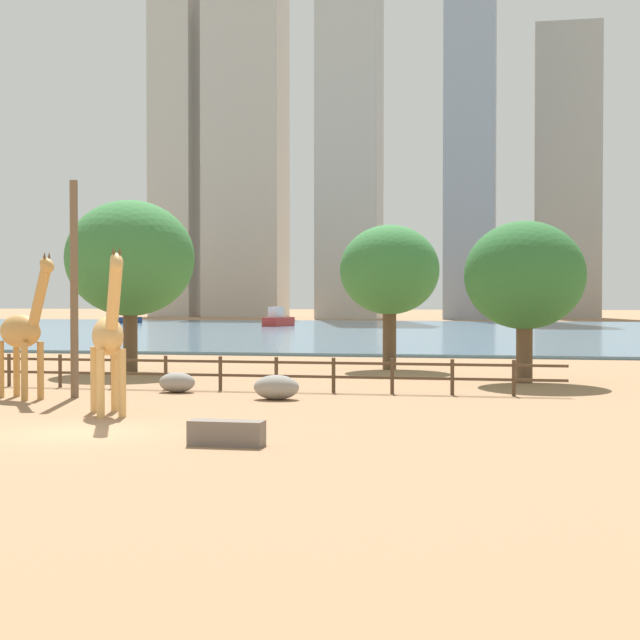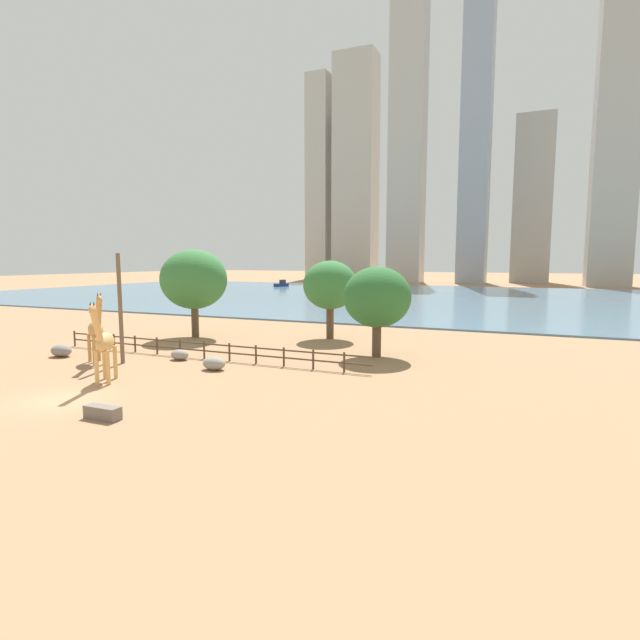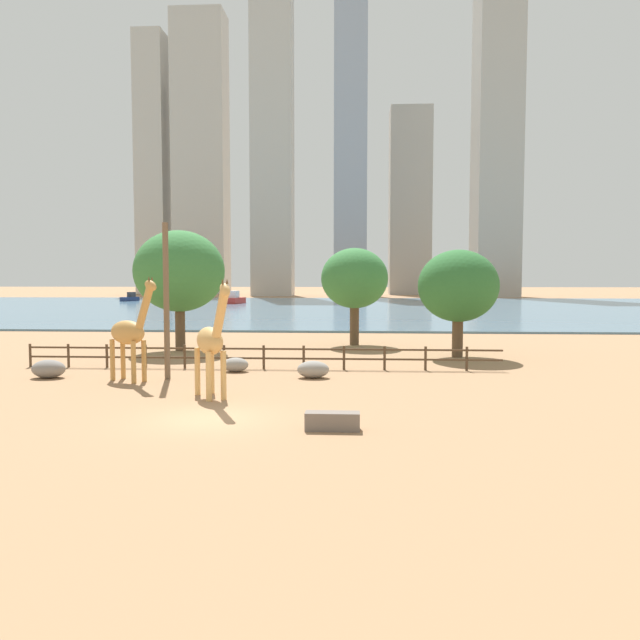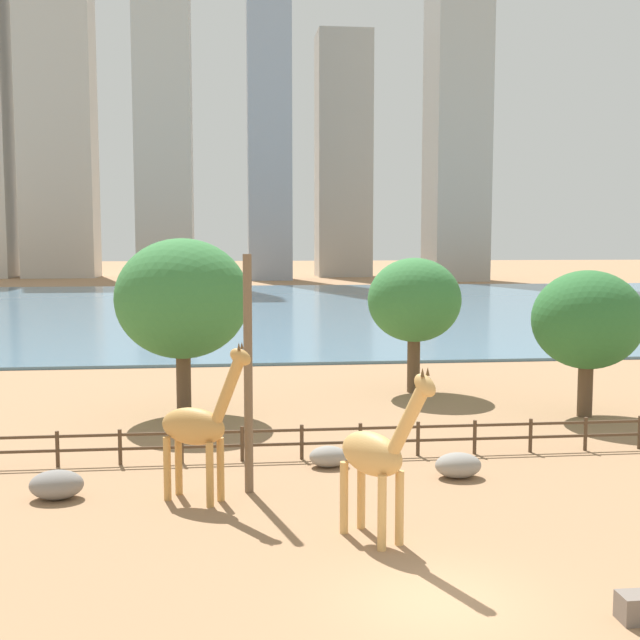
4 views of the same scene
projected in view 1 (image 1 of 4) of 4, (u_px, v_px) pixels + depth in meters
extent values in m
plane|color=#9E7551|center=(409.00, 331.00, 103.96)|extent=(400.00, 400.00, 0.00)
cube|color=slate|center=(406.00, 331.00, 101.02)|extent=(180.00, 86.00, 0.20)
cylinder|color=tan|center=(122.00, 383.00, 28.90)|extent=(0.32, 0.32, 2.02)
cylinder|color=tan|center=(101.00, 384.00, 28.69)|extent=(0.32, 0.32, 2.02)
cylinder|color=tan|center=(115.00, 379.00, 30.38)|extent=(0.32, 0.32, 2.02)
cylinder|color=tan|center=(94.00, 379.00, 30.16)|extent=(0.32, 0.32, 2.02)
ellipsoid|color=tan|center=(108.00, 336.00, 29.50)|extent=(1.92, 2.37, 1.17)
cylinder|color=tan|center=(114.00, 296.00, 28.15)|extent=(1.06, 1.43, 2.11)
ellipsoid|color=tan|center=(117.00, 262.00, 27.60)|extent=(0.76, 0.92, 0.77)
cone|color=brown|center=(120.00, 250.00, 27.62)|extent=(0.15, 0.15, 0.21)
cone|color=brown|center=(113.00, 250.00, 27.56)|extent=(0.15, 0.15, 0.21)
cylinder|color=#C18C47|center=(40.00, 371.00, 33.93)|extent=(0.32, 0.32, 2.01)
cylinder|color=#C18C47|center=(24.00, 372.00, 33.47)|extent=(0.32, 0.32, 2.01)
cylinder|color=#C18C47|center=(17.00, 368.00, 34.97)|extent=(0.32, 0.32, 2.01)
cylinder|color=#C18C47|center=(1.00, 369.00, 34.51)|extent=(0.32, 0.32, 2.01)
ellipsoid|color=#C18C47|center=(20.00, 331.00, 34.19)|extent=(2.36, 1.90, 1.16)
cylinder|color=#C18C47|center=(40.00, 295.00, 33.31)|extent=(1.22, 0.93, 2.18)
ellipsoid|color=#C18C47|center=(47.00, 265.00, 33.00)|extent=(0.91, 0.74, 0.71)
cone|color=brown|center=(49.00, 255.00, 33.05)|extent=(0.14, 0.14, 0.21)
cone|color=brown|center=(44.00, 255.00, 32.92)|extent=(0.14, 0.14, 0.21)
cylinder|color=brown|center=(74.00, 289.00, 34.46)|extent=(0.28, 0.28, 7.66)
ellipsoid|color=gray|center=(276.00, 387.00, 33.88)|extent=(1.60, 1.14, 0.86)
ellipsoid|color=gray|center=(177.00, 382.00, 36.47)|extent=(1.36, 1.00, 0.75)
cube|color=#72665B|center=(227.00, 433.00, 23.31)|extent=(1.80, 0.60, 0.60)
cylinder|color=#4C3826|center=(9.00, 370.00, 39.01)|extent=(0.14, 0.14, 1.30)
cylinder|color=#4C3826|center=(60.00, 371.00, 38.57)|extent=(0.14, 0.14, 1.30)
cylinder|color=#4C3826|center=(112.00, 372.00, 38.14)|extent=(0.14, 0.14, 1.30)
cylinder|color=#4C3826|center=(166.00, 373.00, 37.71)|extent=(0.14, 0.14, 1.30)
cylinder|color=#4C3826|center=(220.00, 373.00, 37.27)|extent=(0.14, 0.14, 1.30)
cylinder|color=#4C3826|center=(276.00, 374.00, 36.84)|extent=(0.14, 0.14, 1.30)
cylinder|color=#4C3826|center=(334.00, 375.00, 36.40)|extent=(0.14, 0.14, 1.30)
cylinder|color=#4C3826|center=(392.00, 376.00, 35.97)|extent=(0.14, 0.14, 1.30)
cylinder|color=#4C3826|center=(452.00, 377.00, 35.53)|extent=(0.14, 0.14, 1.30)
cylinder|color=#4C3826|center=(514.00, 378.00, 35.10)|extent=(0.14, 0.14, 1.30)
cube|color=#4C3826|center=(216.00, 361.00, 37.29)|extent=(26.10, 0.08, 0.10)
cube|color=#4C3826|center=(216.00, 375.00, 37.31)|extent=(26.10, 0.08, 0.10)
cylinder|color=brown|center=(524.00, 353.00, 40.63)|extent=(0.68, 0.68, 2.47)
ellipsoid|color=#2D6B33|center=(525.00, 275.00, 40.56)|extent=(5.00, 5.00, 4.50)
cylinder|color=brown|center=(389.00, 339.00, 48.42)|extent=(0.68, 0.68, 2.96)
ellipsoid|color=#387A3D|center=(390.00, 270.00, 48.34)|extent=(4.93, 4.93, 4.43)
cylinder|color=brown|center=(130.00, 341.00, 46.50)|extent=(0.67, 0.67, 2.98)
ellipsoid|color=#387A3D|center=(130.00, 258.00, 46.41)|extent=(6.11, 6.11, 5.49)
cube|color=navy|center=(128.00, 320.00, 130.93)|extent=(2.86, 4.31, 0.81)
cube|color=#333338|center=(130.00, 313.00, 131.33)|extent=(1.45, 1.72, 0.97)
cube|color=#B22D28|center=(278.00, 322.00, 116.65)|extent=(2.87, 5.51, 1.05)
cube|color=silver|center=(276.00, 312.00, 116.02)|extent=(1.60, 2.09, 1.26)
cube|color=#B7B2A8|center=(349.00, 58.00, 166.01)|extent=(10.60, 8.15, 88.50)
cube|color=#939EAD|center=(471.00, 43.00, 164.56)|extent=(8.48, 9.17, 92.84)
cube|color=#ADA89E|center=(567.00, 173.00, 173.62)|extent=(11.43, 9.95, 51.43)
cube|color=#B7B2A8|center=(246.00, 109.00, 186.71)|extent=(14.83, 10.12, 79.42)
cube|color=#B7B2A8|center=(181.00, 128.00, 192.56)|extent=(8.26, 15.70, 74.16)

